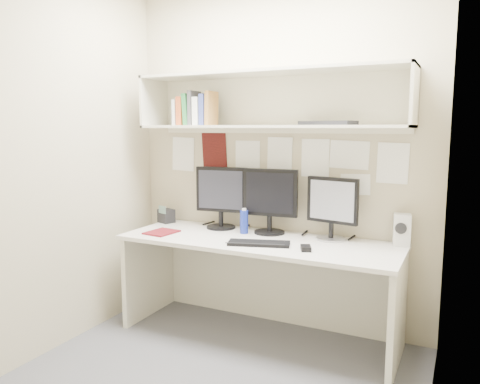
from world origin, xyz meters
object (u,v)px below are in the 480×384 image
at_px(speaker, 402,230).
at_px(monitor_left, 221,195).
at_px(desk_phone, 166,216).
at_px(desk, 258,288).
at_px(monitor_center, 270,199).
at_px(monitor_right, 332,206).
at_px(keyboard, 259,243).
at_px(maroon_notebook, 162,232).

bearing_deg(speaker, monitor_left, 171.32).
xyz_separation_m(speaker, desk_phone, (-1.88, -0.05, -0.05)).
height_order(desk, monitor_center, monitor_center).
height_order(speaker, desk_phone, speaker).
xyz_separation_m(desk, monitor_right, (0.47, 0.22, 0.61)).
bearing_deg(desk, monitor_left, 152.43).
xyz_separation_m(desk, speaker, (0.94, 0.26, 0.47)).
height_order(keyboard, maroon_notebook, keyboard).
relative_size(monitor_right, speaker, 2.05).
bearing_deg(desk_phone, maroon_notebook, -38.95).
distance_m(desk, maroon_notebook, 0.84).
xyz_separation_m(monitor_center, monitor_right, (0.47, 0.00, -0.02)).
bearing_deg(desk, monitor_center, 91.21).
bearing_deg(monitor_left, maroon_notebook, -139.45).
height_order(desk, speaker, speaker).
bearing_deg(monitor_right, desk, -143.47).
xyz_separation_m(desk, keyboard, (0.06, -0.14, 0.37)).
distance_m(monitor_center, desk_phone, 0.96).
height_order(desk, maroon_notebook, maroon_notebook).
height_order(desk, monitor_left, monitor_left).
height_order(monitor_left, maroon_notebook, monitor_left).
bearing_deg(monitor_center, desk_phone, 176.10).
bearing_deg(desk, desk_phone, 167.69).
bearing_deg(desk, keyboard, -66.02).
distance_m(keyboard, maroon_notebook, 0.81).
distance_m(desk, monitor_right, 0.80).
distance_m(desk, desk_phone, 1.05).
relative_size(desk, keyboard, 4.78).
relative_size(monitor_right, keyboard, 1.06).
distance_m(desk, monitor_center, 0.66).
distance_m(monitor_center, maroon_notebook, 0.86).
bearing_deg(maroon_notebook, monitor_center, 32.02).
xyz_separation_m(monitor_right, keyboard, (-0.40, -0.36, -0.23)).
bearing_deg(monitor_center, monitor_right, -4.74).
bearing_deg(desk_phone, keyboard, 2.01).
relative_size(desk, maroon_notebook, 8.60).
xyz_separation_m(maroon_notebook, desk_phone, (-0.20, 0.35, 0.05)).
xyz_separation_m(monitor_left, maroon_notebook, (-0.32, -0.36, -0.26)).
bearing_deg(maroon_notebook, desk, 16.73).
relative_size(monitor_center, keyboard, 1.16).
relative_size(monitor_center, speaker, 2.25).
relative_size(monitor_center, monitor_right, 1.09).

